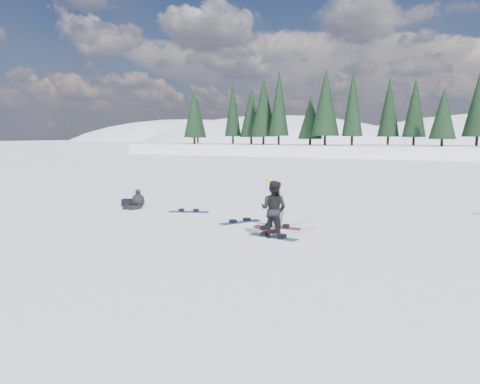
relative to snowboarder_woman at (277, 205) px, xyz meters
name	(u,v)px	position (x,y,z in m)	size (l,w,h in m)	color
ground	(263,236)	(0.09, -1.26, -0.74)	(420.00, 420.00, 0.00)	white
alpine_backdrop	(425,177)	(-11.63, 187.90, -14.72)	(412.50, 227.00, 53.20)	white
snowboarder_woman	(277,205)	(0.00, 0.00, 0.00)	(0.57, 0.41, 1.59)	gray
snowboarder_man	(274,209)	(0.43, -1.34, 0.07)	(0.79, 0.62, 1.63)	black
seated_rider	(137,201)	(-6.50, 1.24, -0.45)	(0.67, 0.97, 0.76)	black
gear_bag	(128,203)	(-7.20, 1.49, -0.59)	(0.45, 0.30, 0.30)	black
snowboard_woman	(277,227)	(0.00, 0.00, -0.73)	(1.50, 0.28, 0.03)	maroon
snowboard_man	(273,237)	(0.43, -1.34, -0.73)	(1.50, 0.28, 0.03)	#17627F
snowboard_loose_c	(189,212)	(-4.13, 1.32, -0.73)	(1.50, 0.28, 0.03)	navy
snowboard_loose_a	(240,222)	(-1.45, 0.29, -0.73)	(1.50, 0.28, 0.03)	#185284
snowboard_loose_b	(270,231)	(0.03, -0.67, -0.73)	(1.50, 0.28, 0.03)	maroon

